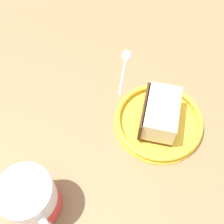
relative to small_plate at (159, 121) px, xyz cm
name	(u,v)px	position (x,y,z in cm)	size (l,w,h in cm)	color
ground_plane	(107,138)	(9.60, -1.35, -2.77)	(121.66, 121.66, 3.70)	#936D47
small_plate	(159,121)	(0.00, 0.00, 0.00)	(16.41, 16.41, 1.86)	yellow
cake_slice	(159,113)	(0.22, -0.15, 2.63)	(10.35, 11.18, 5.29)	#472814
tea_mug	(33,200)	(24.14, 6.91, 3.10)	(7.83, 10.27, 9.25)	white
teaspoon	(125,61)	(0.06, -16.00, -0.57)	(7.08, 11.12, 0.80)	silver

